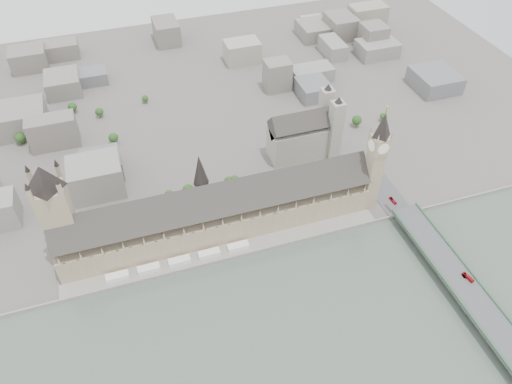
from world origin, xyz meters
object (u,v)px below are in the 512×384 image
object	(u,v)px
elizabeth_tower	(377,155)
victoria_tower	(56,212)
red_bus_north	(393,201)
red_bus_south	(468,277)
palace_of_westminster	(217,212)
car_silver	(464,276)
westminster_abbey	(305,134)
westminster_bridge	(451,273)
car_approach	(373,157)

from	to	relation	value
elizabeth_tower	victoria_tower	distance (m)	260.64
red_bus_north	red_bus_south	bearing A→B (deg)	-87.08
palace_of_westminster	red_bus_north	size ratio (longest dim) A/B	27.78
car_silver	westminster_abbey	bearing A→B (deg)	108.09
westminster_abbey	car_silver	xyz separation A→B (m)	(55.23, -191.18, -14.15)
victoria_tower	westminster_bridge	world-z (taller)	victoria_tower
car_approach	elizabeth_tower	bearing A→B (deg)	-106.92
westminster_bridge	red_bus_south	size ratio (longest dim) A/B	32.14
elizabeth_tower	red_bus_south	xyz separation A→B (m)	(30.02, -106.83, -46.43)
victoria_tower	palace_of_westminster	bearing A→B (deg)	-2.96
victoria_tower	elizabeth_tower	bearing A→B (deg)	-3.96
elizabeth_tower	westminster_bridge	xyz separation A→B (m)	(24.00, -95.50, -52.96)
palace_of_westminster	red_bus_north	world-z (taller)	palace_of_westminster
red_bus_north	car_approach	distance (m)	62.86
westminster_abbey	red_bus_north	bearing A→B (deg)	-66.15
car_silver	westminster_bridge	bearing A→B (deg)	117.54
elizabeth_tower	car_silver	distance (m)	117.77
victoria_tower	car_approach	distance (m)	294.64
elizabeth_tower	red_bus_north	distance (m)	51.45
palace_of_westminster	victoria_tower	size ratio (longest dim) A/B	2.65
palace_of_westminster	westminster_bridge	xyz separation A→B (m)	(162.00, -107.20, -17.58)
red_bus_north	car_silver	size ratio (longest dim) A/B	2.29
victoria_tower	red_bus_north	bearing A→B (deg)	-6.48
elizabeth_tower	red_bus_north	size ratio (longest dim) A/B	11.27
westminster_abbey	victoria_tower	bearing A→B (deg)	-163.50
victoria_tower	westminster_bridge	bearing A→B (deg)	-21.78
red_bus_north	car_approach	size ratio (longest dim) A/B	1.74
westminster_bridge	car_silver	distance (m)	11.24
westminster_bridge	car_approach	xyz separation A→B (m)	(5.76, 143.61, 5.92)
victoria_tower	westminster_abbey	xyz separation A→B (m)	(232.92, 69.00, -30.12)
westminster_abbey	red_bus_north	world-z (taller)	westminster_abbey
westminster_abbey	car_approach	bearing A→B (deg)	-34.38
car_approach	red_bus_north	bearing A→B (deg)	-86.56
victoria_tower	car_silver	xyz separation A→B (m)	(288.15, -122.18, -44.27)
palace_of_westminster	westminster_abbey	distance (m)	134.09
palace_of_westminster	red_bus_north	xyz separation A→B (m)	(155.36, -25.21, -11.13)
westminster_abbey	elizabeth_tower	bearing A→B (deg)	-72.71
palace_of_westminster	elizabeth_tower	xyz separation A→B (m)	(138.00, -11.70, 35.38)
car_approach	palace_of_westminster	bearing A→B (deg)	-152.94
westminster_abbey	car_approach	distance (m)	70.28
victoria_tower	car_approach	size ratio (longest dim) A/B	18.23
westminster_bridge	elizabeth_tower	bearing A→B (deg)	104.11
palace_of_westminster	westminster_abbey	world-z (taller)	westminster_abbey
victoria_tower	red_bus_south	world-z (taller)	victoria_tower
palace_of_westminster	car_approach	size ratio (longest dim) A/B	48.31
palace_of_westminster	red_bus_south	distance (m)	205.92
palace_of_westminster	elizabeth_tower	size ratio (longest dim) A/B	2.47
westminster_abbey	red_bus_south	world-z (taller)	westminster_abbey
elizabeth_tower	car_silver	xyz separation A→B (m)	(28.15, -104.18, -47.15)
victoria_tower	red_bus_north	world-z (taller)	victoria_tower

